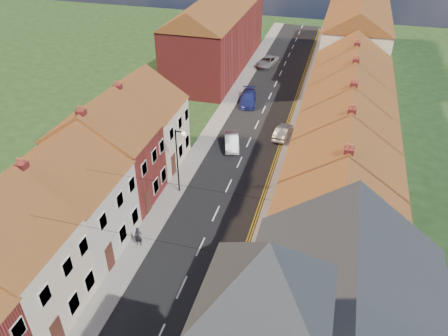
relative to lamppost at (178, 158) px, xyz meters
The scene contains 20 objects.
road 11.27m from the lamppost, 69.13° to the left, with size 7.00×90.00×0.02m, color black.
pavement_left 10.60m from the lamppost, 93.36° to the left, with size 1.80×90.00×0.12m, color gray.
pavement_right 13.40m from the lamppost, 50.61° to the left, with size 1.80×90.00×0.12m, color gray.
cottage_r_tudor 15.01m from the lamppost, 29.18° to the right, with size 8.30×5.20×9.00m.
cottage_r_white_near 13.28m from the lamppost, ahead, with size 8.30×6.00×9.00m.
cottage_r_cream_mid 13.60m from the lamppost, 14.93° to the left, with size 8.30×5.20×9.00m.
cottage_r_pink 15.87m from the lamppost, 34.16° to the left, with size 8.30×6.00×9.00m.
cottage_r_white_far 19.42m from the lamppost, 47.48° to the left, with size 8.30×5.20×9.00m.
cottage_r_cream_far 23.68m from the lamppost, 56.35° to the left, with size 8.30×6.00×9.00m.
cottage_l_white 9.78m from the lamppost, 124.27° to the right, with size 8.30×6.90×8.80m.
cottage_l_brick_mid 5.91m from the lamppost, 160.41° to the right, with size 8.30×5.70×9.10m.
cottage_l_pink 6.75m from the lamppost, 144.97° to the left, with size 8.30×6.30×8.80m.
block_right_far 37.42m from the lamppost, 69.46° to the left, with size 8.30×24.20×10.50m.
block_left_far 30.55m from the lamppost, 100.37° to the left, with size 8.30×24.20×10.50m.
lamppost is the anchor object (origin of this frame).
car_mid 9.42m from the lamppost, 75.06° to the left, with size 1.36×3.91×1.29m, color #A6ABAE.
car_far 19.46m from the lamppost, 85.20° to the left, with size 1.88×4.62×1.34m, color navy.
car_distant 32.52m from the lamppost, 87.48° to the left, with size 2.18×4.74×1.32m, color #97999E.
pedestrian_left 7.59m from the lamppost, 94.78° to the right, with size 0.57×0.38×1.57m, color black.
car_mid_b 14.20m from the lamppost, 59.70° to the left, with size 1.32×3.79×1.25m, color gray.
Camera 1 is at (8.07, -8.37, 22.76)m, focal length 35.00 mm.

